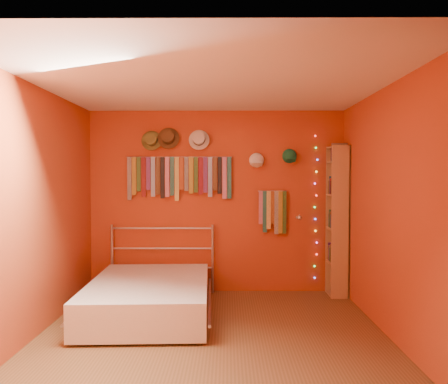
{
  "coord_description": "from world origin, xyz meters",
  "views": [
    {
      "loc": [
        0.16,
        -4.28,
        1.59
      ],
      "look_at": [
        0.11,
        0.9,
        1.41
      ],
      "focal_mm": 35.0,
      "sensor_mm": 36.0,
      "label": 1
    }
  ],
  "objects_px": {
    "tie_rack": "(179,175)",
    "bed": "(150,296)",
    "bookshelf": "(340,220)",
    "reading_lamp": "(299,218)"
  },
  "relations": [
    {
      "from": "reading_lamp",
      "to": "bed",
      "type": "bearing_deg",
      "value": -154.74
    },
    {
      "from": "tie_rack",
      "to": "bed",
      "type": "height_order",
      "value": "tie_rack"
    },
    {
      "from": "bed",
      "to": "reading_lamp",
      "type": "bearing_deg",
      "value": 22.96
    },
    {
      "from": "tie_rack",
      "to": "bed",
      "type": "xyz_separation_m",
      "value": [
        -0.23,
        -1.02,
        -1.39
      ]
    },
    {
      "from": "tie_rack",
      "to": "reading_lamp",
      "type": "distance_m",
      "value": 1.73
    },
    {
      "from": "bookshelf",
      "to": "reading_lamp",
      "type": "bearing_deg",
      "value": 178.68
    },
    {
      "from": "tie_rack",
      "to": "bed",
      "type": "distance_m",
      "value": 1.74
    },
    {
      "from": "reading_lamp",
      "to": "bed",
      "type": "height_order",
      "value": "reading_lamp"
    },
    {
      "from": "tie_rack",
      "to": "reading_lamp",
      "type": "bearing_deg",
      "value": -5.02
    },
    {
      "from": "bookshelf",
      "to": "bed",
      "type": "bearing_deg",
      "value": -160.23
    }
  ]
}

